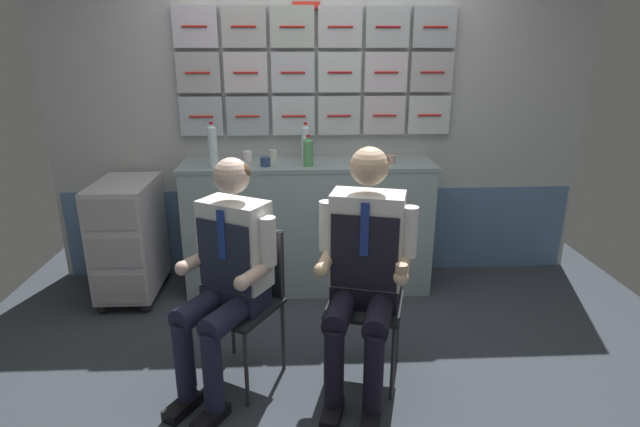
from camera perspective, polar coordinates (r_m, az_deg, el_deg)
name	(u,v)px	position (r m, az deg, el deg)	size (l,w,h in m)	color
ground	(332,366)	(3.16, 1.32, -16.91)	(4.80, 4.80, 0.04)	#343941
galley_bulkhead	(320,139)	(4.01, -0.04, 8.48)	(4.20, 0.14, 2.15)	#B9BAB9
galley_counter	(308,225)	(3.89, -1.31, -1.30)	(1.87, 0.53, 0.99)	#91A1A3
service_trolley	(129,237)	(3.97, -20.80, -2.45)	(0.40, 0.65, 0.89)	black
folding_chair_left	(246,286)	(2.87, -8.33, -8.13)	(0.55, 0.55, 0.86)	#2D2D33
crew_member_left	(227,268)	(2.68, -10.51, -6.13)	(0.59, 0.68, 1.28)	black
folding_chair_right	(367,283)	(2.88, 5.37, -7.87)	(0.49, 0.49, 0.86)	#2D2D33
crew_member_right	(365,261)	(2.65, 5.06, -5.32)	(0.54, 0.70, 1.33)	black
sparkling_bottle_green	(306,142)	(3.83, -1.63, 8.10)	(0.06, 0.06, 0.28)	silver
water_bottle_short	(213,145)	(3.66, -12.04, 7.54)	(0.06, 0.06, 0.32)	silver
water_bottle_tall	(308,152)	(3.60, -1.34, 7.02)	(0.07, 0.07, 0.22)	#51995B
paper_cup_blue	(248,156)	(3.83, -8.18, 6.51)	(0.06, 0.06, 0.07)	white
paper_cup_tan	(265,161)	(3.63, -6.20, 5.87)	(0.07, 0.07, 0.06)	navy
coffee_cup_white	(273,155)	(3.84, -5.32, 6.64)	(0.06, 0.06, 0.07)	silver
coffee_cup_spare	(391,159)	(3.75, 8.02, 6.14)	(0.06, 0.06, 0.06)	tan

